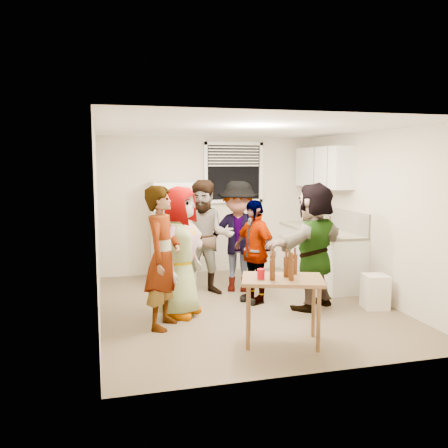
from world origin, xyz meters
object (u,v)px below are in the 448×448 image
object	(u,v)px
blue_cup	(327,236)
guest_orange	(312,307)
guest_stripe	(164,327)
guest_back_left	(207,294)
trash_bin	(375,291)
kettle	(313,227)
wine_bottle	(305,223)
guest_black	(254,302)
guest_grey	(180,315)
red_cup	(261,279)
guest_back_right	(238,290)
beer_bottle_counter	(330,234)
refrigerator	(173,231)
serving_table	(282,343)
beer_bottle_table	(286,277)

from	to	relation	value
blue_cup	guest_orange	distance (m)	1.23
guest_stripe	guest_back_left	bearing A→B (deg)	-4.89
trash_bin	guest_orange	bearing A→B (deg)	162.83
kettle	trash_bin	xyz separation A→B (m)	(0.09, -1.88, -0.65)
wine_bottle	guest_black	size ratio (longest dim) A/B	0.20
trash_bin	guest_grey	xyz separation A→B (m)	(-2.70, 0.38, -0.25)
red_cup	guest_back_right	xyz separation A→B (m)	(0.39, 2.24, -0.76)
beer_bottle_counter	refrigerator	bearing A→B (deg)	151.26
wine_bottle	trash_bin	size ratio (longest dim) A/B	0.63
blue_cup	serving_table	distance (m)	2.47
refrigerator	blue_cup	world-z (taller)	refrigerator
beer_bottle_counter	guest_orange	size ratio (longest dim) A/B	0.12
red_cup	guest_black	xyz separation A→B (m)	(0.45, 1.59, -0.76)
red_cup	guest_back_left	world-z (taller)	red_cup
wine_bottle	beer_bottle_counter	xyz separation A→B (m)	(-0.15, -1.28, 0.00)
trash_bin	guest_back_left	world-z (taller)	trash_bin
wine_bottle	guest_stripe	world-z (taller)	wine_bottle
beer_bottle_table	guest_orange	bearing A→B (deg)	52.12
blue_cup	beer_bottle_table	size ratio (longest dim) A/B	0.48
refrigerator	serving_table	distance (m)	3.50
refrigerator	trash_bin	xyz separation A→B (m)	(2.49, -2.43, -0.60)
refrigerator	guest_back_right	bearing A→B (deg)	-50.12
blue_cup	beer_bottle_table	distance (m)	2.25
blue_cup	guest_stripe	distance (m)	2.97
beer_bottle_table	guest_back_left	distance (m)	2.33
beer_bottle_counter	guest_black	size ratio (longest dim) A/B	0.14
beer_bottle_counter	guest_back_right	distance (m)	1.74
serving_table	blue_cup	bearing A→B (deg)	51.05
guest_stripe	refrigerator	bearing A→B (deg)	16.32
trash_bin	beer_bottle_table	world-z (taller)	beer_bottle_table
kettle	serving_table	bearing A→B (deg)	-124.80
kettle	guest_grey	xyz separation A→B (m)	(-2.61, -1.50, -0.90)
red_cup	guest_back_left	distance (m)	2.30
refrigerator	trash_bin	world-z (taller)	refrigerator
guest_stripe	guest_black	xyz separation A→B (m)	(1.42, 0.74, 0.00)
kettle	refrigerator	bearing A→B (deg)	163.30
kettle	beer_bottle_table	world-z (taller)	kettle
wine_bottle	guest_grey	xyz separation A→B (m)	(-2.71, -2.04, -0.90)
guest_orange	beer_bottle_table	bearing A→B (deg)	20.86
guest_stripe	trash_bin	bearing A→B (deg)	-62.17
guest_back_left	guest_grey	bearing A→B (deg)	-108.89
beer_bottle_counter	beer_bottle_table	xyz separation A→B (m)	(-1.55, -1.99, -0.14)
beer_bottle_counter	guest_grey	xyz separation A→B (m)	(-2.56, -0.76, -0.90)
wine_bottle	beer_bottle_table	size ratio (longest dim) A/B	1.32
guest_grey	beer_bottle_counter	bearing A→B (deg)	-38.77
beer_bottle_table	guest_grey	bearing A→B (deg)	129.20
guest_grey	guest_back_right	size ratio (longest dim) A/B	0.99
trash_bin	guest_orange	xyz separation A→B (m)	(-0.83, 0.26, -0.25)
red_cup	guest_orange	xyz separation A→B (m)	(1.17, 1.12, -0.76)
trash_bin	serving_table	distance (m)	1.98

